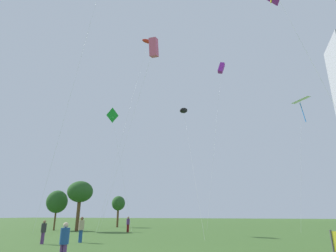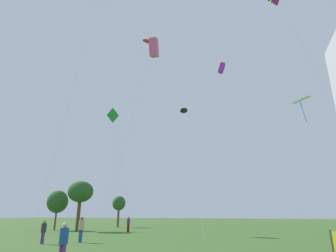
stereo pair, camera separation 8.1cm
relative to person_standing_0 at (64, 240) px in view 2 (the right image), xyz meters
The scene contains 13 objects.
person_standing_0 is the anchor object (origin of this frame).
person_standing_1 10.05m from the person_standing_0, 136.54° to the left, with size 0.37×0.37×1.65m.
person_standing_2 10.26m from the person_standing_0, 121.35° to the left, with size 0.42×0.42×1.88m.
person_standing_3 22.81m from the person_standing_0, 109.50° to the left, with size 0.40×0.40×1.80m.
kite_flying_0 46.28m from the person_standing_0, 85.10° to the left, with size 3.14×9.09×30.00m.
kite_flying_1 27.74m from the person_standing_0, 116.50° to the left, with size 4.97×1.67×15.98m.
kite_flying_2 42.16m from the person_standing_0, 106.74° to the left, with size 1.95×12.03×32.05m.
kite_flying_3 38.25m from the person_standing_0, 64.05° to the left, with size 4.38×4.61×18.64m.
kite_flying_4 25.67m from the person_standing_0, 90.89° to the left, with size 4.25×9.33×15.68m.
kite_flying_5 26.77m from the person_standing_0, 99.26° to the left, with size 8.70×4.37×23.02m.
park_tree_0 26.10m from the person_standing_0, 124.79° to the left, with size 3.32×3.32×6.34m.
park_tree_1 29.05m from the person_standing_0, 130.75° to the left, with size 2.82×2.82×5.27m.
park_tree_2 36.44m from the person_standing_0, 114.86° to the left, with size 2.24×2.24×5.08m.
Camera 2 is at (4.99, -12.80, 2.08)m, focal length 29.47 mm.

